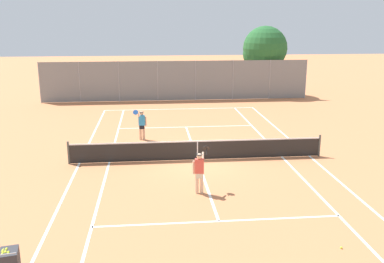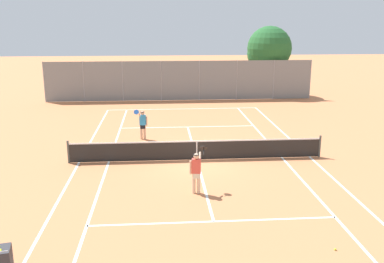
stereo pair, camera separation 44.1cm
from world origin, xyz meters
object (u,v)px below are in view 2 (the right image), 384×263
Objects in this scene: player_near_side at (196,170)px; player_far_left at (143,123)px; ball_cart at (2,260)px; tennis_net at (197,150)px; loose_tennis_ball_1 at (335,249)px; tree_behind_left at (268,50)px; loose_tennis_ball_2 at (153,156)px.

player_far_left is (-2.29, 7.77, 0.00)m from player_near_side.
player_far_left is at bearing 76.43° from ball_cart.
loose_tennis_ball_1 is (3.27, -8.47, -0.48)m from tennis_net.
ball_cart is 0.54× the size of player_far_left.
tree_behind_left is (10.31, 13.70, 2.95)m from player_far_left.
player_near_side is 0.30× the size of tree_behind_left.
player_near_side is 5.86m from loose_tennis_ball_1.
tennis_net is 6.76× the size of player_far_left.
player_far_left is (3.13, 12.95, 0.39)m from ball_cart.
player_near_side is 5.02m from loose_tennis_ball_2.
ball_cart is 0.16× the size of tree_behind_left.
player_far_left is 26.88× the size of loose_tennis_ball_2.
loose_tennis_ball_1 is at bearing -64.18° from player_far_left.
ball_cart is at bearing -136.28° from player_near_side.
loose_tennis_ball_1 and loose_tennis_ball_2 have the same top height.
loose_tennis_ball_2 is 0.01× the size of tree_behind_left.
loose_tennis_ball_1 is 26.61m from tree_behind_left.
loose_tennis_ball_2 is (-2.06, 0.67, -0.48)m from tennis_net.
player_far_left is at bearing 115.82° from loose_tennis_ball_1.
loose_tennis_ball_2 is (0.60, -3.13, -0.89)m from player_far_left.
loose_tennis_ball_1 is at bearing -99.56° from tree_behind_left.
ball_cart is 30.03m from tree_behind_left.
player_near_side reaches higher than ball_cart.
player_near_side is at bearing -95.28° from tennis_net.
tennis_net is 2.22m from loose_tennis_ball_2.
tree_behind_left is (13.44, 26.65, 3.35)m from ball_cart.
ball_cart is 14.58× the size of loose_tennis_ball_1.
loose_tennis_ball_1 is (5.93, -12.27, -0.89)m from player_far_left.
ball_cart is 9.10m from loose_tennis_ball_1.
tennis_net is at bearing 111.14° from loose_tennis_ball_1.
loose_tennis_ball_2 is at bearing 162.06° from tennis_net.
player_far_left reaches higher than loose_tennis_ball_1.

